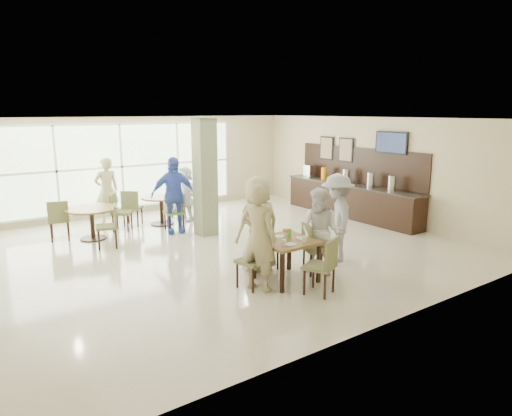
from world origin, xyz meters
TOP-DOWN VIEW (x-y plane):
  - ground at (0.00, 0.00)m, footprint 10.00×10.00m
  - room_shell at (0.00, 0.00)m, footprint 10.00×10.00m
  - window_bank at (-0.50, 4.46)m, footprint 7.00×0.04m
  - column at (0.40, 1.20)m, footprint 0.45×0.45m
  - main_table at (0.04, -2.35)m, footprint 0.97×0.97m
  - round_table_left at (-1.99, 2.36)m, footprint 1.20×1.20m
  - round_table_right at (-0.08, 2.75)m, footprint 1.05×1.05m
  - chairs_main_table at (0.08, -2.35)m, footprint 1.94×2.08m
  - chairs_table_left at (-1.91, 2.31)m, footprint 2.06×1.82m
  - chairs_table_right at (-0.05, 2.72)m, footprint 2.01×1.70m
  - tabletop_clutter at (0.02, -2.40)m, footprint 0.70×0.72m
  - buffet_counter at (4.70, 0.51)m, footprint 0.64×4.70m
  - wall_tv at (4.94, -0.60)m, footprint 0.06×1.00m
  - framed_art_a at (4.95, 1.00)m, footprint 0.05×0.55m
  - framed_art_b at (4.95, 1.80)m, footprint 0.05×0.55m
  - teen_left at (-0.60, -2.41)m, footprint 0.65×0.78m
  - teen_far at (-0.06, -1.64)m, footprint 0.90×0.52m
  - teen_right at (0.77, -2.44)m, footprint 0.85×0.94m
  - teen_standing at (1.58, -2.05)m, footprint 1.18×1.31m
  - adult_a at (-0.17, 1.79)m, footprint 1.20×0.82m
  - adult_b at (0.67, 2.85)m, footprint 0.81×1.46m
  - adult_standing at (-1.19, 3.75)m, footprint 0.65×0.44m

SIDE VIEW (x-z plane):
  - ground at x=0.00m, z-range 0.00..0.00m
  - chairs_main_table at x=0.08m, z-range 0.00..0.95m
  - chairs_table_left at x=-1.91m, z-range 0.00..0.95m
  - chairs_table_right at x=-0.05m, z-range 0.00..0.95m
  - buffet_counter at x=4.70m, z-range -0.42..1.53m
  - round_table_right at x=-0.08m, z-range 0.19..0.94m
  - round_table_left at x=-1.99m, z-range 0.22..0.97m
  - main_table at x=0.04m, z-range 0.28..1.03m
  - adult_b at x=0.67m, z-range 0.00..1.49m
  - teen_right at x=0.77m, z-range 0.00..1.60m
  - tabletop_clutter at x=0.02m, z-range 0.71..0.91m
  - teen_standing at x=1.58m, z-range 0.00..1.76m
  - adult_standing at x=-1.19m, z-range 0.00..1.77m
  - teen_far at x=-0.06m, z-range 0.00..1.80m
  - teen_left at x=-0.60m, z-range 0.00..1.82m
  - adult_a at x=-0.17m, z-range 0.00..1.88m
  - window_bank at x=-0.50m, z-range -2.10..4.90m
  - column at x=0.40m, z-range 0.00..2.80m
  - room_shell at x=0.00m, z-range -3.30..6.70m
  - framed_art_a at x=4.95m, z-range 1.50..2.20m
  - framed_art_b at x=4.95m, z-range 1.50..2.20m
  - wall_tv at x=4.94m, z-range 1.86..2.44m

